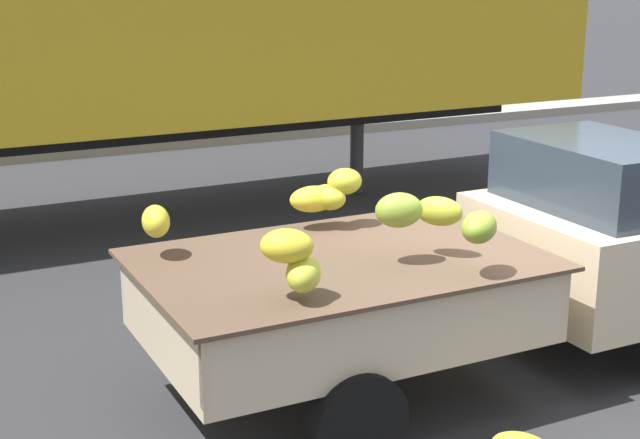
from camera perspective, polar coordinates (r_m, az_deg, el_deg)
The scene contains 4 objects.
ground at distance 7.27m, azimuth 12.00°, elevation -9.50°, with size 220.00×220.00×0.00m, color #28282B.
curb_strip at distance 15.80m, azimuth -10.04°, elevation 4.67°, with size 80.00×0.80×0.16m, color gray.
pickup_truck at distance 7.46m, azimuth 14.25°, elevation -1.72°, with size 4.83×1.89×1.70m.
semi_trailer at distance 10.98m, azimuth -13.52°, elevation 12.65°, with size 12.06×2.90×3.95m.
Camera 1 is at (-4.12, -5.15, 3.06)m, focal length 52.36 mm.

